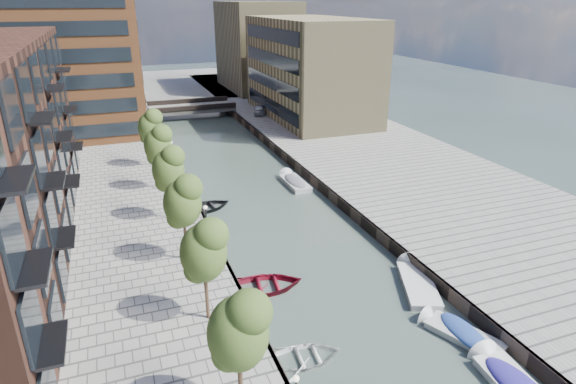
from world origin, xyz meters
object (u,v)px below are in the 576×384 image
bridge (192,108)px  tree_5 (158,144)px  sloop_2 (264,289)px  sloop_3 (305,360)px  motorboat_4 (293,182)px  motorboat_3 (513,384)px  tree_6 (150,126)px  tree_3 (182,200)px  tree_2 (203,249)px  motorboat_0 (457,332)px  motorboat_2 (416,281)px  car (259,110)px  tree_1 (238,329)px  sloop_4 (205,210)px  tree_4 (168,167)px

bridge → tree_5: tree_5 is taller
sloop_2 → sloop_3: 6.99m
motorboat_4 → motorboat_3: bearing=-90.0°
tree_5 → tree_6: size_ratio=1.00×
tree_3 → sloop_3: size_ratio=1.47×
tree_2 → motorboat_0: 14.77m
tree_6 → tree_5: bearing=-90.0°
tree_3 → sloop_3: 12.89m
motorboat_2 → car: size_ratio=1.41×
tree_3 → bridge: bearing=79.7°
motorboat_0 → motorboat_4: 25.28m
tree_6 → motorboat_0: tree_6 is taller
tree_1 → sloop_4: 24.64m
tree_6 → sloop_2: size_ratio=1.17×
tree_3 → tree_6: 21.00m
motorboat_0 → motorboat_2: size_ratio=0.83×
tree_2 → motorboat_4: (12.85, 20.20, -5.10)m
bridge → car: 11.31m
tree_3 → motorboat_0: 18.39m
bridge → tree_5: (-8.50, -33.00, 3.92)m
motorboat_0 → car: (4.86, 52.59, 1.52)m
tree_3 → tree_4: (0.00, 7.00, 0.00)m
sloop_4 → bridge: bearing=-19.9°
sloop_4 → sloop_3: bearing=171.3°
sloop_4 → tree_4: bearing=121.0°
sloop_4 → motorboat_4: motorboat_4 is taller
tree_5 → motorboat_3: size_ratio=1.08×
tree_1 → tree_3: (0.00, 14.00, 0.00)m
motorboat_3 → tree_1: bearing=170.0°
tree_6 → motorboat_4: size_ratio=1.14×
tree_6 → motorboat_4: tree_6 is taller
tree_1 → tree_4: bearing=90.0°
sloop_4 → motorboat_2: (10.77, -16.56, 0.11)m
car → motorboat_4: bearing=-83.9°
tree_5 → motorboat_3: 33.26m
motorboat_0 → sloop_2: bearing=137.0°
motorboat_2 → tree_4: bearing=135.4°
tree_3 → car: (17.76, 40.51, -3.60)m
bridge → sloop_3: 58.16m
bridge → tree_1: 61.71m
car → tree_6: bearing=-116.0°
tree_3 → motorboat_3: size_ratio=1.08×
tree_4 → sloop_2: bearing=-69.0°
tree_3 → sloop_4: 11.62m
motorboat_3 → sloop_2: bearing=125.1°
tree_1 → tree_6: size_ratio=1.00×
sloop_3 → sloop_2: bearing=3.8°
motorboat_4 → motorboat_0: bearing=-89.9°
tree_3 → tree_6: (0.00, 21.00, 0.00)m
tree_5 → motorboat_3: bearing=-67.0°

